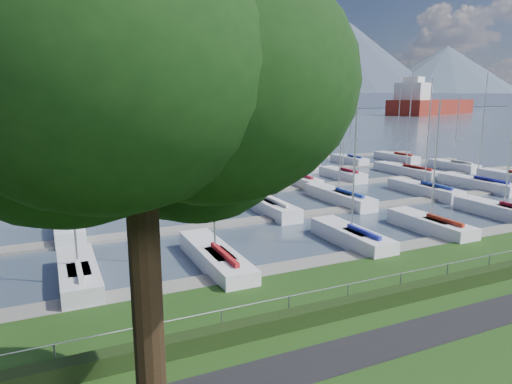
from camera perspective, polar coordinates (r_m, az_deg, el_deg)
path at (r=20.08m, az=19.00°, el=-16.59°), size 160.00×2.00×0.04m
water at (r=275.95m, az=-22.33°, el=8.98°), size 800.00×540.00×0.20m
hedge at (r=21.65m, az=14.22°, el=-13.12°), size 80.00×0.70×0.70m
fence at (r=21.59m, az=13.66°, el=-10.69°), size 80.00×0.04×0.04m
foothill at (r=345.74m, az=-22.99°, el=10.40°), size 900.00×80.00×12.00m
mountains at (r=422.24m, az=-22.81°, el=16.06°), size 1190.00×360.00×115.00m
docks at (r=44.42m, az=-7.57°, el=-0.69°), size 90.00×41.60×0.25m
tree at (r=9.53m, az=-12.82°, el=11.72°), size 8.35×9.26×13.16m
crane at (r=45.57m, az=-0.22°, el=6.80°), size 6.62×13.19×22.35m
cargo_ship_mid at (r=239.14m, az=-7.59°, el=10.40°), size 92.62×20.12×21.50m
cargo_ship_east at (r=270.58m, az=20.90°, el=9.94°), size 76.33×44.91×21.50m
sailboat_fleet at (r=45.96m, az=-12.09°, el=6.65°), size 74.09×49.32×13.73m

